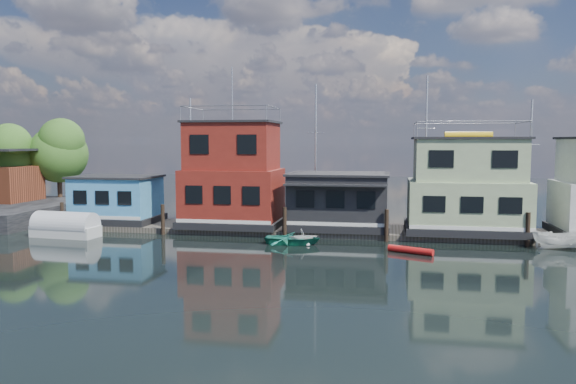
% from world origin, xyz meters
% --- Properties ---
extents(ground, '(160.00, 160.00, 0.00)m').
position_xyz_m(ground, '(0.00, 0.00, 0.00)').
color(ground, black).
rests_on(ground, ground).
extents(dock, '(48.00, 5.00, 0.40)m').
position_xyz_m(dock, '(0.00, 12.00, 0.20)').
color(dock, '#595147').
rests_on(dock, ground).
extents(houseboat_blue, '(6.40, 4.90, 3.66)m').
position_xyz_m(houseboat_blue, '(-18.00, 12.00, 2.21)').
color(houseboat_blue, black).
rests_on(houseboat_blue, dock).
extents(houseboat_red, '(7.40, 5.90, 11.86)m').
position_xyz_m(houseboat_red, '(-8.50, 12.00, 4.10)').
color(houseboat_red, black).
rests_on(houseboat_red, dock).
extents(houseboat_dark, '(7.40, 6.10, 4.06)m').
position_xyz_m(houseboat_dark, '(-0.50, 11.98, 2.42)').
color(houseboat_dark, black).
rests_on(houseboat_dark, dock).
extents(houseboat_green, '(8.40, 5.90, 7.03)m').
position_xyz_m(houseboat_green, '(8.50, 12.00, 3.55)').
color(houseboat_green, black).
rests_on(houseboat_green, dock).
extents(pilings, '(42.28, 0.28, 2.20)m').
position_xyz_m(pilings, '(-0.33, 9.20, 1.10)').
color(pilings, '#2D2116').
rests_on(pilings, ground).
extents(background_masts, '(36.40, 0.16, 12.00)m').
position_xyz_m(background_masts, '(4.76, 18.00, 5.55)').
color(background_masts, silver).
rests_on(background_masts, ground).
extents(shore, '(12.40, 15.72, 8.24)m').
position_xyz_m(shore, '(-30.67, 15.86, 3.60)').
color(shore, black).
rests_on(shore, ground).
extents(motorboat, '(3.25, 1.24, 1.25)m').
position_xyz_m(motorboat, '(13.72, 8.35, 0.63)').
color(motorboat, silver).
rests_on(motorboat, ground).
extents(dinghy_white, '(2.46, 2.33, 1.03)m').
position_xyz_m(dinghy_white, '(-2.39, 7.29, 0.51)').
color(dinghy_white, silver).
rests_on(dinghy_white, ground).
extents(tarp_runabout, '(4.90, 2.34, 1.92)m').
position_xyz_m(tarp_runabout, '(-19.40, 7.03, 0.72)').
color(tarp_runabout, silver).
rests_on(tarp_runabout, ground).
extents(dinghy_teal, '(3.75, 2.75, 0.76)m').
position_xyz_m(dinghy_teal, '(-3.05, 7.03, 0.38)').
color(dinghy_teal, '#23836D').
rests_on(dinghy_teal, ground).
extents(red_kayak, '(2.74, 1.55, 0.41)m').
position_xyz_m(red_kayak, '(4.46, 5.36, 0.21)').
color(red_kayak, red).
rests_on(red_kayak, ground).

